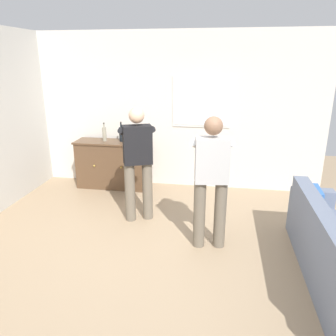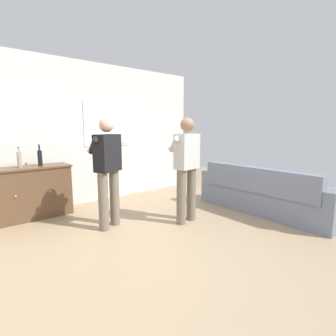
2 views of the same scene
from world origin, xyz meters
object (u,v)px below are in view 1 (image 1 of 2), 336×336
(bottle_liquor_amber, at_px, (121,134))
(person_standing_right, at_px, (211,177))
(sideboard_cabinet, at_px, (112,164))
(person_standing_left, at_px, (138,159))
(couch, at_px, (332,257))
(bottle_wine_green, at_px, (104,134))

(bottle_liquor_amber, height_order, person_standing_right, person_standing_right)
(person_standing_right, bearing_deg, bottle_liquor_amber, 132.87)
(bottle_liquor_amber, xyz_separation_m, person_standing_right, (1.70, -1.83, -0.08))
(sideboard_cabinet, xyz_separation_m, person_standing_left, (0.83, -1.22, 0.49))
(person_standing_right, bearing_deg, couch, -23.71)
(person_standing_left, height_order, person_standing_right, same)
(bottle_wine_green, bearing_deg, couch, -35.70)
(sideboard_cabinet, bearing_deg, bottle_wine_green, 178.05)
(sideboard_cabinet, xyz_separation_m, person_standing_right, (1.90, -1.81, 0.49))
(couch, xyz_separation_m, bottle_liquor_amber, (-3.00, 2.40, 0.69))
(bottle_liquor_amber, bearing_deg, person_standing_left, -63.24)
(bottle_wine_green, distance_m, person_standing_right, 2.71)
(bottle_wine_green, distance_m, person_standing_left, 1.54)
(couch, height_order, bottle_wine_green, bottle_wine_green)
(bottle_wine_green, bearing_deg, sideboard_cabinet, -1.95)
(person_standing_left, bearing_deg, bottle_wine_green, 127.54)
(bottle_wine_green, bearing_deg, person_standing_left, -52.46)
(person_standing_left, xyz_separation_m, person_standing_right, (1.07, -0.59, 0.00))
(couch, xyz_separation_m, person_standing_right, (-1.31, 0.57, 0.61))
(couch, relative_size, bottle_wine_green, 7.27)
(bottle_wine_green, relative_size, person_standing_left, 0.20)
(bottle_wine_green, height_order, person_standing_left, person_standing_left)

